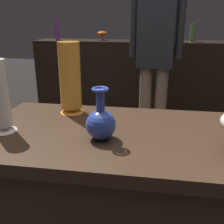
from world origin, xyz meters
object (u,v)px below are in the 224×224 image
shelf_vase_far_left (57,31)px  shelf_vase_center (146,32)px  vase_centerpiece (101,123)px  shelf_vase_right (193,33)px  visitor_center_back (156,49)px  vase_left_accent (70,79)px  shelf_vase_left (102,34)px

shelf_vase_far_left → shelf_vase_center: 1.05m
shelf_vase_far_left → vase_centerpiece: bearing=-66.4°
shelf_vase_right → visitor_center_back: size_ratio=0.12×
vase_left_accent → visitor_center_back: (0.40, 1.23, 0.02)m
shelf_vase_far_left → shelf_vase_right: bearing=2.2°
vase_centerpiece → shelf_vase_left: size_ratio=1.68×
shelf_vase_center → shelf_vase_left: shelf_vase_center is taller
vase_left_accent → shelf_vase_right: bearing=67.9°
visitor_center_back → vase_left_accent: bearing=77.8°
vase_left_accent → shelf_vase_left: bearing=96.7°
vase_centerpiece → shelf_vase_left: 2.38m
shelf_vase_center → shelf_vase_left: size_ratio=1.11×
shelf_vase_far_left → shelf_vase_center: size_ratio=1.67×
vase_centerpiece → visitor_center_back: bearing=82.7°
visitor_center_back → shelf_vase_center: bearing=-76.0°
vase_left_accent → shelf_vase_left: 2.06m
shelf_vase_right → vase_centerpiece: bearing=-104.7°
vase_centerpiece → vase_left_accent: vase_left_accent is taller
vase_centerpiece → shelf_vase_right: (0.60, 2.26, 0.22)m
vase_centerpiece → vase_left_accent: (-0.21, 0.29, 0.10)m
visitor_center_back → shelf_vase_left: bearing=-45.9°
vase_left_accent → shelf_vase_left: (-0.24, 2.04, 0.10)m
shelf_vase_far_left → shelf_vase_right: shelf_vase_far_left is taller
vase_left_accent → visitor_center_back: size_ratio=0.21×
vase_left_accent → shelf_vase_center: 2.09m
vase_centerpiece → visitor_center_back: (0.20, 1.52, 0.12)m
shelf_vase_left → shelf_vase_right: shelf_vase_right is taller
shelf_vase_far_left → visitor_center_back: size_ratio=0.14×
shelf_vase_far_left → visitor_center_back: (1.16, -0.69, -0.11)m
vase_left_accent → shelf_vase_far_left: size_ratio=1.51×
vase_centerpiece → shelf_vase_right: bearing=75.3°
shelf_vase_far_left → shelf_vase_left: bearing=13.5°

